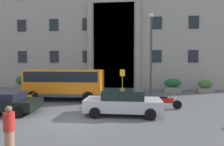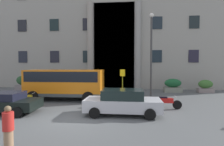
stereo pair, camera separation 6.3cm
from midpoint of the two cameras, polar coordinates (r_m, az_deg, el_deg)
ground_plane at (r=10.58m, az=-12.28°, el=-14.24°), size 80.00×64.00×0.12m
office_building_facade at (r=27.95m, az=-1.24°, el=15.09°), size 36.99×9.64×18.02m
orange_minibus at (r=16.14m, az=-14.29°, el=-2.63°), size 6.34×2.79×2.55m
bus_stop_sign at (r=16.67m, az=3.10°, el=-2.23°), size 0.44×0.08×2.55m
hedge_planter_far_west at (r=21.02m, az=-6.55°, el=-3.34°), size 1.58×0.99×1.67m
hedge_planter_entrance_left at (r=22.10m, az=-17.28°, el=-3.58°), size 1.99×0.99×1.32m
hedge_planter_east at (r=22.12m, az=26.65°, el=-3.70°), size 1.57×0.80×1.36m
hedge_planter_west at (r=21.08m, az=18.05°, el=-3.73°), size 1.86×0.95×1.45m
hedge_planter_far_east at (r=23.92m, az=-25.98°, el=-2.85°), size 1.57×0.70×1.68m
white_taxi_kerbside at (r=11.20m, az=3.22°, el=-8.88°), size 4.50×2.08×1.51m
parked_compact_extra at (r=13.41m, az=-31.06°, el=-7.71°), size 4.62×2.22×1.30m
motorcycle_far_end at (r=13.23m, az=-2.68°, el=-8.45°), size 1.93×0.55×0.89m
motorcycle_near_kerb at (r=13.12m, az=15.97°, el=-8.63°), size 2.08×0.55×0.89m
scooter_by_planter at (r=15.20m, az=-25.20°, el=-7.25°), size 1.89×0.61×0.89m
pedestrian_man_crossing at (r=7.34m, az=-29.31°, el=-15.04°), size 0.36×0.36×1.63m
lamppost_plaza_centre at (r=17.45m, az=11.84°, el=7.38°), size 0.40×0.40×7.65m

